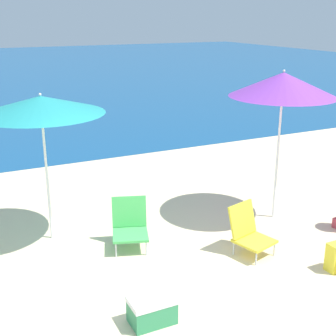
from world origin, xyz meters
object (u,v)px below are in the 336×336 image
Objects in this scene: beach_umbrella_teal at (41,105)px; cooler_box at (152,310)px; beach_umbrella_purple at (283,85)px; beach_chair_yellow at (248,231)px; beach_chair_green at (130,224)px.

beach_umbrella_teal reaches higher than cooler_box.
cooler_box is at bearing -150.32° from beach_umbrella_purple.
beach_umbrella_purple is 1.10× the size of beach_umbrella_teal.
beach_chair_green is (-1.45, 0.94, 0.01)m from beach_chair_yellow.
beach_umbrella_teal reaches higher than beach_chair_yellow.
beach_umbrella_purple is 2.35m from beach_chair_yellow.
beach_chair_yellow reaches higher than cooler_box.
beach_umbrella_purple is 3.45× the size of beach_chair_green.
beach_chair_green is at bearing -36.89° from beach_umbrella_teal.
beach_chair_yellow is 1.40× the size of cooler_box.
beach_chair_yellow is 2.10m from cooler_box.
beach_umbrella_purple is 4.84× the size of cooler_box.
beach_umbrella_teal is 3.12× the size of beach_chair_green.
beach_chair_green is (1.00, -0.75, -1.71)m from beach_umbrella_teal.
beach_chair_yellow is 1.72m from beach_chair_green.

